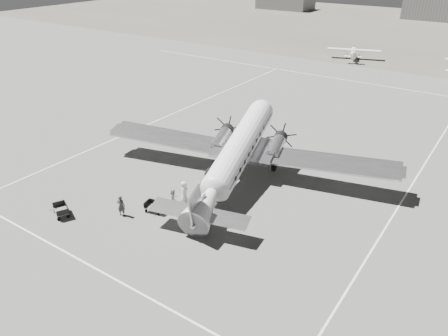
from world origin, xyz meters
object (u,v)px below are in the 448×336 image
baggage_cart_far (61,210)px  ramp_agent (174,198)px  shed_secondary (285,3)px  light_plane_left (353,54)px  baggage_cart_near (154,207)px  ground_crew (121,206)px  dc3_airliner (237,155)px  passenger (184,192)px

baggage_cart_far → ramp_agent: (6.62, 5.97, 0.41)m
shed_secondary → ramp_agent: bearing=-66.7°
shed_secondary → light_plane_left: shed_secondary is taller
light_plane_left → baggage_cart_near: (5.40, -61.33, -0.60)m
ground_crew → ramp_agent: 4.20m
shed_secondary → dc3_airliner: 125.53m
baggage_cart_near → light_plane_left: bearing=83.6°
dc3_airliner → baggage_cart_far: bearing=-137.2°
passenger → light_plane_left: bearing=-17.3°
light_plane_left → baggage_cart_near: bearing=-103.2°
light_plane_left → ground_crew: (3.61, -63.17, -0.15)m
light_plane_left → baggage_cart_near: 61.57m
shed_secondary → baggage_cart_far: size_ratio=10.99×
shed_secondary → passenger: size_ratio=9.70×
light_plane_left → ramp_agent: size_ratio=5.69×
light_plane_left → baggage_cart_far: bearing=-108.5°
baggage_cart_far → passenger: size_ratio=0.88×
baggage_cart_far → passenger: (6.69, 7.22, 0.47)m
ground_crew → ramp_agent: bearing=-153.9°
light_plane_left → ramp_agent: (6.31, -59.94, -0.16)m
dc3_airliner → ground_crew: dc3_airliner is taller
baggage_cart_far → ground_crew: ground_crew is taller
shed_secondary → passenger: (51.87, -118.91, -1.07)m
baggage_cart_far → passenger: 9.85m
baggage_cart_far → passenger: passenger is taller
shed_secondary → baggage_cart_near: 131.77m
ramp_agent → dc3_airliner: bearing=-12.3°
baggage_cart_far → ramp_agent: ramp_agent is taller
baggage_cart_near → passenger: passenger is taller
baggage_cart_near → ramp_agent: size_ratio=0.87×
baggage_cart_far → shed_secondary: bearing=135.0°
light_plane_left → baggage_cart_near: size_ratio=6.51×
baggage_cart_far → baggage_cart_near: bearing=64.1°
ground_crew → passenger: size_ratio=0.95×
dc3_airliner → light_plane_left: size_ratio=2.85×
passenger → ground_crew: bearing=124.7°
shed_secondary → passenger: 129.74m
baggage_cart_near → passenger: size_ratio=0.82×
dc3_airliner → light_plane_left: bearing=85.1°
shed_secondary → ground_crew: (49.10, -123.39, -1.12)m
ramp_agent → passenger: passenger is taller
light_plane_left → passenger: 59.05m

